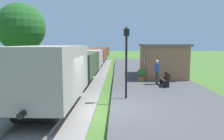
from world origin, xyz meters
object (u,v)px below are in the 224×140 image
object	(u,v)px
freight_train	(92,58)
person_waiting	(157,71)
lamp_post_near	(126,49)
station_hut	(162,60)
tree_trackside_far	(21,27)
potted_planter	(141,75)
bench_near_hut	(165,79)

from	to	relation	value
freight_train	person_waiting	bearing A→B (deg)	-60.27
freight_train	lamp_post_near	world-z (taller)	lamp_post_near
station_hut	tree_trackside_far	world-z (taller)	tree_trackside_far
potted_planter	lamp_post_near	size ratio (longest dim) A/B	0.25
freight_train	lamp_post_near	bearing A→B (deg)	-76.39
freight_train	bench_near_hut	bearing A→B (deg)	-59.57
person_waiting	lamp_post_near	world-z (taller)	lamp_post_near
station_hut	potted_planter	bearing A→B (deg)	-126.59
bench_near_hut	person_waiting	bearing A→B (deg)	131.49
tree_trackside_far	lamp_post_near	bearing A→B (deg)	-44.51
freight_train	tree_trackside_far	distance (m)	8.23
person_waiting	lamp_post_near	bearing A→B (deg)	59.13
bench_near_hut	person_waiting	distance (m)	0.87
bench_near_hut	freight_train	bearing A→B (deg)	120.43
person_waiting	lamp_post_near	size ratio (longest dim) A/B	0.46
potted_planter	tree_trackside_far	size ratio (longest dim) A/B	0.13
tree_trackside_far	potted_planter	bearing A→B (deg)	-19.92
lamp_post_near	freight_train	bearing A→B (deg)	103.61
freight_train	tree_trackside_far	bearing A→B (deg)	-141.95
station_hut	tree_trackside_far	xyz separation A→B (m)	(-12.80, 1.12, 2.89)
station_hut	lamp_post_near	world-z (taller)	lamp_post_near
bench_near_hut	tree_trackside_far	world-z (taller)	tree_trackside_far
lamp_post_near	tree_trackside_far	size ratio (longest dim) A/B	0.55
station_hut	freight_train	bearing A→B (deg)	139.45
person_waiting	lamp_post_near	xyz separation A→B (m)	(-2.30, -3.99, 1.62)
tree_trackside_far	person_waiting	bearing A→B (deg)	-24.12
tree_trackside_far	station_hut	bearing A→B (deg)	-5.00
bench_near_hut	tree_trackside_far	bearing A→B (deg)	154.59
bench_near_hut	person_waiting	world-z (taller)	person_waiting
station_hut	person_waiting	xyz separation A→B (m)	(-1.13, -4.11, -0.47)
freight_train	potted_planter	xyz separation A→B (m)	(4.74, -8.59, -0.73)
lamp_post_near	tree_trackside_far	xyz separation A→B (m)	(-9.37, 9.21, 1.74)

